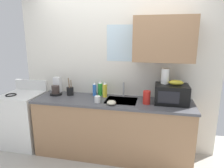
{
  "coord_description": "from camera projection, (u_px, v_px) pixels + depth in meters",
  "views": [
    {
      "loc": [
        0.6,
        -2.76,
        1.84
      ],
      "look_at": [
        0.0,
        0.0,
        1.15
      ],
      "focal_mm": 31.95,
      "sensor_mm": 36.0,
      "label": 1
    }
  ],
  "objects": [
    {
      "name": "utensil_crock",
      "position": [
        70.0,
        91.0,
        3.22
      ],
      "size": [
        0.11,
        0.11,
        0.28
      ],
      "color": "black",
      "rests_on": "counter_unit"
    },
    {
      "name": "kitchen_wall_assembly",
      "position": [
        124.0,
        68.0,
        3.14
      ],
      "size": [
        3.14,
        0.42,
        2.5
      ],
      "color": "silver",
      "rests_on": "ground"
    },
    {
      "name": "cereal_canister",
      "position": [
        147.0,
        97.0,
        2.8
      ],
      "size": [
        0.1,
        0.1,
        0.19
      ],
      "primitive_type": "cylinder",
      "color": "red",
      "rests_on": "counter_unit"
    },
    {
      "name": "microwave",
      "position": [
        171.0,
        94.0,
        2.81
      ],
      "size": [
        0.46,
        0.35,
        0.27
      ],
      "color": "black",
      "rests_on": "counter_unit"
    },
    {
      "name": "counter_unit",
      "position": [
        112.0,
        127.0,
        3.07
      ],
      "size": [
        2.37,
        0.63,
        0.9
      ],
      "color": "#9E7551",
      "rests_on": "ground"
    },
    {
      "name": "sink_faucet",
      "position": [
        124.0,
        89.0,
        3.14
      ],
      "size": [
        0.03,
        0.03,
        0.22
      ],
      "primitive_type": "cylinder",
      "color": "#B2B5BA",
      "rests_on": "counter_unit"
    },
    {
      "name": "small_bowl",
      "position": [
        111.0,
        103.0,
        2.77
      ],
      "size": [
        0.13,
        0.13,
        0.06
      ],
      "primitive_type": "ellipsoid",
      "color": "beige",
      "rests_on": "counter_unit"
    },
    {
      "name": "banana_bunch",
      "position": [
        176.0,
        83.0,
        2.76
      ],
      "size": [
        0.2,
        0.11,
        0.07
      ],
      "primitive_type": "ellipsoid",
      "color": "gold",
      "rests_on": "microwave"
    },
    {
      "name": "coffee_maker",
      "position": [
        57.0,
        88.0,
        3.24
      ],
      "size": [
        0.19,
        0.21,
        0.28
      ],
      "color": "black",
      "rests_on": "counter_unit"
    },
    {
      "name": "dish_soap_bottle_green",
      "position": [
        100.0,
        89.0,
        3.2
      ],
      "size": [
        0.07,
        0.07,
        0.23
      ],
      "color": "green",
      "rests_on": "counter_unit"
    },
    {
      "name": "dish_soap_bottle_blue",
      "position": [
        95.0,
        90.0,
        3.17
      ],
      "size": [
        0.06,
        0.06,
        0.22
      ],
      "color": "blue",
      "rests_on": "counter_unit"
    },
    {
      "name": "stove_range",
      "position": [
        24.0,
        119.0,
        3.39
      ],
      "size": [
        0.6,
        0.6,
        1.08
      ],
      "color": "white",
      "rests_on": "ground"
    },
    {
      "name": "mug_white",
      "position": [
        97.0,
        99.0,
        2.86
      ],
      "size": [
        0.08,
        0.08,
        0.09
      ],
      "primitive_type": "cylinder",
      "color": "white",
      "rests_on": "counter_unit"
    },
    {
      "name": "paper_towel_roll",
      "position": [
        165.0,
        76.0,
        2.82
      ],
      "size": [
        0.11,
        0.11,
        0.22
      ],
      "primitive_type": "cylinder",
      "color": "white",
      "rests_on": "microwave"
    },
    {
      "name": "dish_soap_bottle_yellow",
      "position": [
        105.0,
        90.0,
        3.11
      ],
      "size": [
        0.07,
        0.07,
        0.24
      ],
      "color": "yellow",
      "rests_on": "counter_unit"
    }
  ]
}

